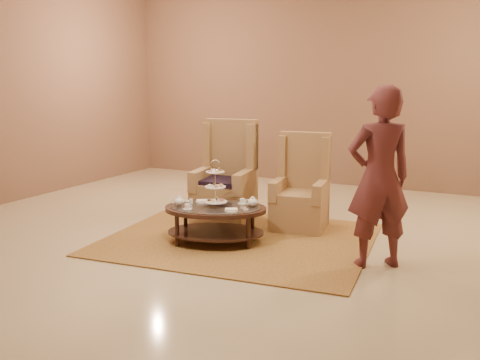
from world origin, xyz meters
The scene contains 8 objects.
ground centered at (0.00, 0.00, 0.00)m, with size 8.00×8.00×0.00m, color beige.
ceiling centered at (0.00, 0.00, 0.00)m, with size 8.00×8.00×0.02m, color silver.
wall_back centered at (0.00, 4.00, 1.75)m, with size 8.00×0.04×3.50m, color brown.
rug centered at (0.00, 0.21, 0.01)m, with size 3.20×2.75×0.02m.
tea_table centered at (-0.18, -0.05, 0.35)m, with size 1.36×1.14×0.97m.
armchair_left centered at (-0.56, 0.93, 0.45)m, with size 0.81×0.84×1.33m.
armchair_right centered at (0.46, 1.03, 0.40)m, with size 0.73×0.75×1.20m.
person centered at (1.62, 0.01, 0.90)m, with size 0.79×0.74×1.81m.
Camera 1 is at (2.68, -5.21, 1.86)m, focal length 40.00 mm.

